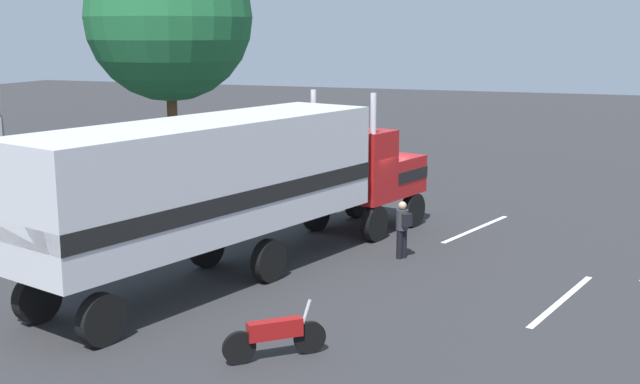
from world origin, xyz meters
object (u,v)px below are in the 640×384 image
object	(u,v)px
semi_truck	(238,179)
person_bystander	(402,227)
motorcycle	(276,335)
tree_center	(169,17)

from	to	relation	value
semi_truck	person_bystander	size ratio (longest dim) A/B	8.75
semi_truck	motorcycle	size ratio (longest dim) A/B	8.66
semi_truck	motorcycle	xyz separation A→B (m)	(-4.87, -3.10, -2.04)
semi_truck	tree_center	world-z (taller)	tree_center
semi_truck	tree_center	distance (m)	14.97
motorcycle	tree_center	bearing A→B (deg)	35.62
person_bystander	motorcycle	bearing A→B (deg)	175.54
semi_truck	motorcycle	distance (m)	6.12
person_bystander	tree_center	xyz separation A→B (m)	(8.69, 12.31, 5.90)
motorcycle	person_bystander	bearing A→B (deg)	-4.46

